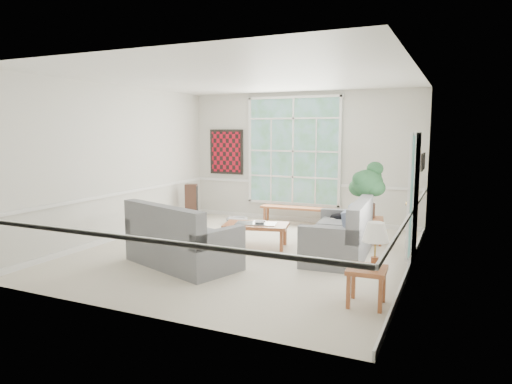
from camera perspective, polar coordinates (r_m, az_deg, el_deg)
floor at (r=8.10m, az=-1.24°, el=-7.55°), size 5.50×6.00×0.01m
ceiling at (r=7.86m, az=-1.30°, el=14.08°), size 5.50×6.00×0.02m
wall_back at (r=10.62m, az=5.76°, el=4.29°), size 5.50×0.02×3.00m
wall_front at (r=5.31m, az=-15.40°, el=0.65°), size 5.50×0.02×3.00m
wall_left at (r=9.36m, az=-16.67°, el=3.55°), size 0.02×6.00×3.00m
wall_right at (r=7.10m, az=19.19°, el=2.22°), size 0.02×6.00×3.00m
window_back at (r=10.64m, az=4.67°, el=5.12°), size 2.30×0.08×2.40m
entry_door at (r=7.75m, az=19.15°, el=-0.70°), size 0.08×0.90×2.10m
door_sidelight at (r=7.12m, az=18.72°, el=-0.59°), size 0.08×0.26×1.90m
wall_art at (r=11.34m, az=-3.73°, el=5.03°), size 0.90×0.06×1.10m
wall_frame_near at (r=8.84m, az=19.99°, el=3.51°), size 0.04×0.26×0.32m
wall_frame_far at (r=9.24m, az=20.18°, el=3.66°), size 0.04×0.26×0.32m
loveseat_right at (r=7.80m, az=10.24°, el=-4.56°), size 1.05×1.85×0.97m
loveseat_front at (r=7.34m, az=-9.12°, el=-5.19°), size 2.06×1.52×1.00m
coffee_table at (r=8.41m, az=0.02°, el=-5.43°), size 1.27×0.88×0.43m
pewter_bowl at (r=8.32m, az=0.45°, el=-3.81°), size 0.36×0.36×0.07m
window_bench at (r=10.44m, az=5.19°, el=-2.97°), size 1.71×0.45×0.39m
end_table at (r=8.93m, az=14.01°, el=-4.69°), size 0.57×0.57×0.49m
houseplant at (r=8.84m, az=13.73°, el=0.35°), size 0.68×0.68×1.08m
side_table at (r=5.83m, az=13.64°, el=-11.42°), size 0.49×0.49×0.47m
table_lamp at (r=5.74m, az=14.68°, el=-6.40°), size 0.41×0.41×0.55m
pet_bed at (r=10.49m, az=-2.39°, el=-3.59°), size 0.56×0.56×0.15m
floor_speaker at (r=10.88m, az=-8.08°, el=-1.30°), size 0.33×0.30×0.87m
cat at (r=8.41m, az=10.32°, el=-3.07°), size 0.36×0.28×0.15m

